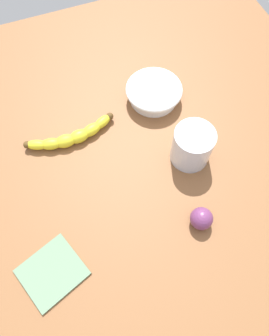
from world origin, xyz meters
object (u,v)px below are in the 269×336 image
plum_fruit (201,219)px  smoothie_glass (192,146)px  ceramic_bowl (154,92)px  banana (71,136)px

plum_fruit → smoothie_glass: bearing=72.6°
ceramic_bowl → plum_fruit: 35.49cm
banana → smoothie_glass: bearing=-32.2°
plum_fruit → ceramic_bowl: bearing=84.2°
banana → plum_fruit: plum_fruit is taller
smoothie_glass → plum_fruit: size_ratio=1.95×
ceramic_bowl → plum_fruit: bearing=-95.8°
smoothie_glass → plum_fruit: smoothie_glass is taller
smoothie_glass → plum_fruit: bearing=-107.4°
smoothie_glass → ceramic_bowl: size_ratio=0.65×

